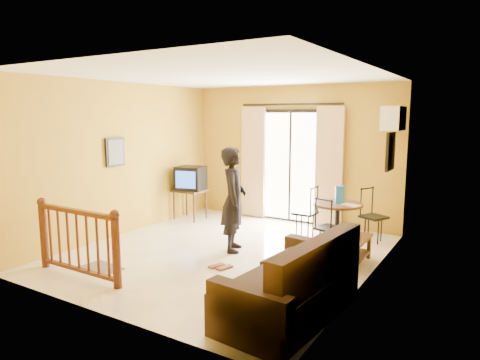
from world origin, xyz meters
The scene contains 19 objects.
ground centered at (0.00, 0.00, 0.00)m, with size 5.00×5.00×0.00m, color beige.
room_shell centered at (0.00, 0.00, 1.70)m, with size 5.00×5.00×5.00m.
balcony_door centered at (0.00, 2.43, 1.19)m, with size 2.25×0.14×2.46m.
tv_table centered at (-1.90, 1.52, 0.56)m, with size 0.64×0.53×0.64m.
television centered at (-1.87, 1.52, 0.89)m, with size 0.65×0.61×0.50m.
picture_left centered at (-2.22, -0.20, 1.55)m, with size 0.05×0.42×0.52m.
dining_table centered at (1.36, 1.45, 0.56)m, with size 0.85×0.85×0.71m.
water_jug centered at (1.38, 1.49, 0.86)m, with size 0.16×0.16×0.30m, color blue.
serving_tray centered at (1.62, 1.35, 0.72)m, with size 0.28×0.18×0.02m, color beige.
dining_chairs centered at (1.37, 1.36, 0.00)m, with size 1.61×1.65×0.95m.
air_conditioner centered at (2.09, 1.95, 2.15)m, with size 0.31×0.60×0.40m.
botanical_print centered at (2.22, 1.30, 1.65)m, with size 0.05×0.50×0.60m.
coffee_table centered at (1.85, 0.55, 0.26)m, with size 0.49×0.89×0.40m.
bowl centered at (1.85, 0.66, 0.43)m, with size 0.21×0.21×0.07m, color #59301E.
sofa centered at (1.86, -1.45, 0.34)m, with size 1.06×2.00×0.92m.
standing_person centered at (0.04, 0.20, 0.85)m, with size 0.62×0.41×1.70m, color black.
stair_balustrade centered at (-1.15, -1.90, 0.56)m, with size 1.63×0.13×1.04m.
doormat centered at (-1.15, -1.54, 0.01)m, with size 0.60×0.40×0.02m, color #5C554A.
sandals centered at (0.32, -0.60, 0.01)m, with size 0.31×0.27×0.03m.
Camera 1 is at (3.68, -5.54, 2.21)m, focal length 32.00 mm.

